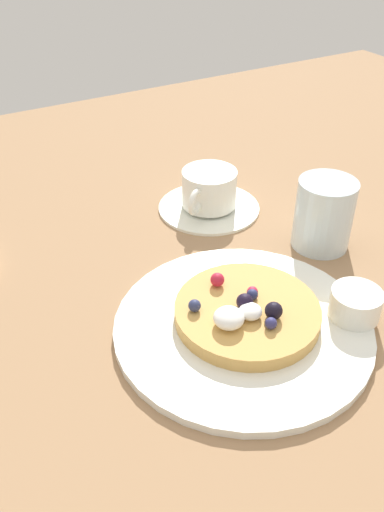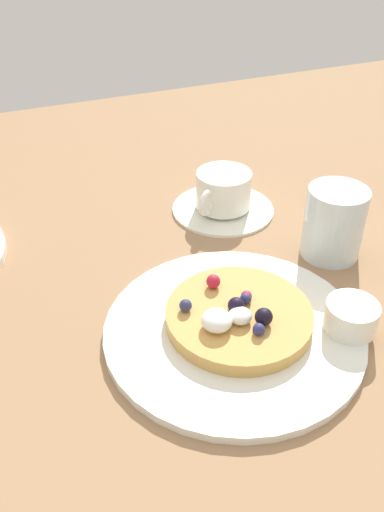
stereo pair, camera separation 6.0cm
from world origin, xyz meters
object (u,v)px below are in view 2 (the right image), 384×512
object	(u,v)px
syrup_ramekin	(351,316)
water_glass	(334,223)
coffee_cup	(223,189)
pancake_plate	(234,330)
coffee_saucer	(223,208)

from	to	relation	value
syrup_ramekin	water_glass	distance (cm)	15.43
syrup_ramekin	coffee_cup	distance (cm)	28.79
pancake_plate	coffee_saucer	distance (cm)	25.97
water_glass	syrup_ramekin	bearing A→B (deg)	-117.08
syrup_ramekin	coffee_saucer	bearing A→B (deg)	92.27
pancake_plate	water_glass	xyz separation A→B (cm)	(18.23, 8.70, 4.17)
pancake_plate	syrup_ramekin	world-z (taller)	syrup_ramekin
syrup_ramekin	coffee_cup	bearing A→B (deg)	92.53
pancake_plate	coffee_cup	size ratio (longest dim) A/B	2.88
pancake_plate	coffee_cup	distance (cm)	26.02
pancake_plate	coffee_cup	bearing A→B (deg)	67.24
pancake_plate	coffee_saucer	size ratio (longest dim) A/B	1.88
syrup_ramekin	coffee_cup	xyz separation A→B (cm)	(-1.27, 28.75, 0.93)
pancake_plate	syrup_ramekin	xyz separation A→B (cm)	(11.26, -4.92, 2.15)
syrup_ramekin	coffee_saucer	distance (cm)	28.95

